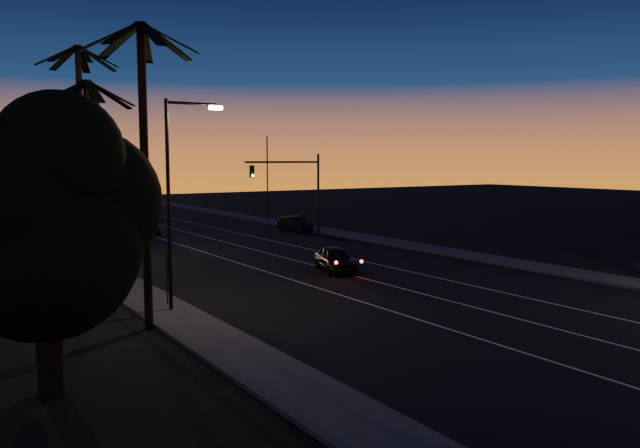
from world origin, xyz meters
TOP-DOWN VIEW (x-y plane):
  - road at (0.00, 30.00)m, footprint 20.00×170.00m
  - sidewalk_left at (-11.20, 30.00)m, footprint 2.40×170.00m
  - sidewalk_right at (11.20, 30.00)m, footprint 2.40×170.00m
  - lane_stripe_left at (-3.00, 30.00)m, footprint 0.12×160.00m
  - lane_stripe_mid at (0.50, 30.00)m, footprint 0.12×160.00m
  - lane_stripe_right at (4.00, 30.00)m, footprint 0.12×160.00m
  - bushy_tree at (-16.83, 12.92)m, footprint 6.30×5.30m
  - palm_near at (-12.60, 18.00)m, footprint 4.25×4.16m
  - palm_mid at (-13.20, 24.00)m, footprint 4.25×4.16m
  - palm_far at (-12.20, 30.00)m, footprint 4.25×4.16m
  - streetlight_left_near at (-10.70, 20.00)m, footprint 2.55×0.26m
  - streetlight_left_far at (-10.69, 38.00)m, footprint 2.55×0.26m
  - street_sign at (-10.80, 21.00)m, footprint 0.70×0.06m
  - signal_mast at (7.14, 39.99)m, footprint 7.10×0.41m
  - signal_post at (-9.50, 39.98)m, footprint 0.28×0.37m
  - far_pole_left at (-11.00, 55.00)m, footprint 0.14×0.14m
  - far_pole_right at (11.00, 52.00)m, footprint 0.14×0.14m
  - lead_car at (0.45, 24.28)m, footprint 2.99×5.00m
  - right_car at (9.00, 43.17)m, footprint 1.64×4.14m
  - cross_car at (-4.89, 46.86)m, footprint 5.68×3.23m

SIDE VIEW (x-z plane):
  - road at x=0.00m, z-range 0.00..0.01m
  - lane_stripe_left at x=-3.00m, z-range 0.01..0.02m
  - lane_stripe_mid at x=0.50m, z-range 0.01..0.02m
  - lane_stripe_right at x=4.00m, z-range 0.01..0.02m
  - sidewalk_left at x=-11.20m, z-range 0.00..0.16m
  - sidewalk_right at x=11.20m, z-range 0.00..0.16m
  - right_car at x=9.00m, z-range 0.01..1.35m
  - lead_car at x=0.45m, z-range 0.01..1.46m
  - cross_car at x=-4.89m, z-range 0.01..1.56m
  - street_sign at x=-10.80m, z-range 0.36..2.96m
  - signal_post at x=-9.50m, z-range 0.79..4.99m
  - far_pole_left at x=-11.00m, z-range 0.00..9.00m
  - far_pole_right at x=11.00m, z-range 0.00..9.00m
  - signal_mast at x=7.14m, z-range 1.28..8.28m
  - bushy_tree at x=-16.83m, z-range 0.84..9.14m
  - streetlight_left_far at x=-10.69m, z-range 0.81..9.31m
  - streetlight_left_near at x=-10.70m, z-range 0.82..9.82m
  - palm_mid at x=-13.20m, z-range 1.24..11.27m
  - palm_near at x=-12.60m, z-range 1.31..12.84m
  - palm_far at x=-12.20m, z-range 1.35..13.88m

